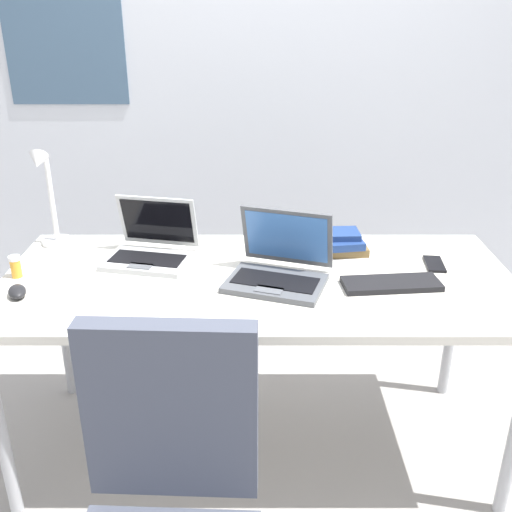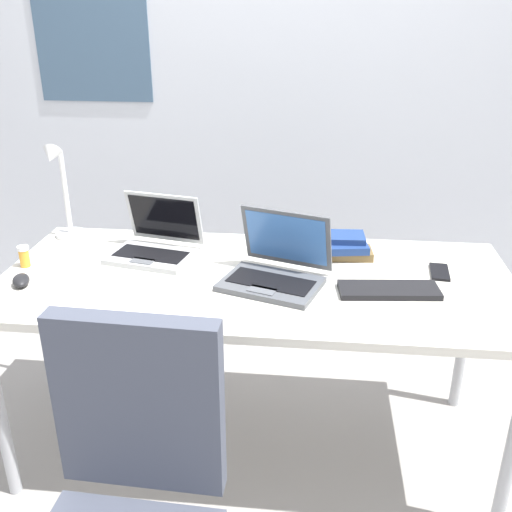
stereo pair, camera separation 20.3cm
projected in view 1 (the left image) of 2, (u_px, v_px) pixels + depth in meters
name	position (u px, v px, depth m)	size (l,w,h in m)	color
ground_plane	(256.00, 443.00, 2.36)	(12.00, 12.00, 0.00)	gray
wall_back	(255.00, 74.00, 2.85)	(6.00, 0.13, 2.60)	silver
desk	(256.00, 291.00, 2.09)	(1.80, 0.80, 0.74)	silver
desk_lamp	(46.00, 199.00, 2.23)	(0.12, 0.18, 0.40)	white
laptop_near_mouse	(148.00, 248.00, 2.18)	(0.35, 0.32, 0.22)	#B7BABC
laptop_center	(277.00, 268.00, 2.01)	(0.40, 0.37, 0.24)	#515459
external_keyboard	(389.00, 284.00, 1.99)	(0.33, 0.12, 0.02)	black
computer_mouse	(15.00, 292.00, 1.92)	(0.06, 0.10, 0.03)	black
cell_phone	(432.00, 264.00, 2.15)	(0.06, 0.14, 0.01)	black
pill_bottle	(13.00, 267.00, 2.05)	(0.04, 0.04, 0.08)	gold
book_stack	(335.00, 243.00, 2.25)	(0.24, 0.18, 0.08)	brown
coffee_mug	(283.00, 233.00, 2.33)	(0.11, 0.08, 0.09)	black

